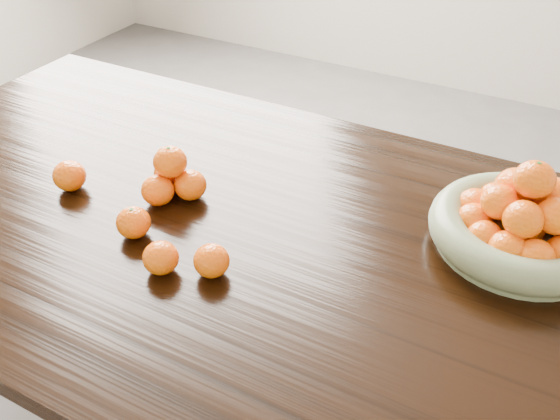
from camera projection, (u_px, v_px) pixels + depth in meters
The scene contains 7 objects.
dining_table at pixel (270, 268), 1.26m from camera, with size 2.00×1.00×0.75m.
fruit_bowl at pixel (523, 225), 1.15m from camera, with size 0.34×0.34×0.18m.
orange_pyramid at pixel (172, 177), 1.29m from camera, with size 0.13×0.13×0.11m.
loose_orange_0 at pixel (133, 223), 1.18m from camera, with size 0.07×0.07×0.06m, color #FF6B07.
loose_orange_1 at pixel (161, 258), 1.10m from camera, with size 0.06×0.06×0.06m, color #FF6B07.
loose_orange_2 at pixel (212, 261), 1.09m from camera, with size 0.06×0.06×0.06m, color #FF6B07.
loose_orange_3 at pixel (70, 176), 1.31m from camera, with size 0.07×0.07×0.06m, color #FF6B07.
Camera 1 is at (0.47, -0.83, 1.49)m, focal length 40.00 mm.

